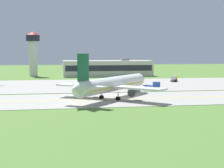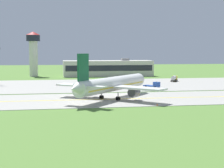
{
  "view_description": "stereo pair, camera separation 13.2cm",
  "coord_description": "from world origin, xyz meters",
  "px_view_note": "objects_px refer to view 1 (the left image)",
  "views": [
    {
      "loc": [
        -20.35,
        -93.36,
        13.21
      ],
      "look_at": [
        -4.26,
        2.86,
        4.0
      ],
      "focal_mm": 55.49,
      "sensor_mm": 36.0,
      "label": 1
    },
    {
      "loc": [
        -20.22,
        -93.38,
        13.21
      ],
      "look_at": [
        -4.26,
        2.86,
        4.0
      ],
      "focal_mm": 55.49,
      "sensor_mm": 36.0,
      "label": 2
    }
  ],
  "objects_px": {
    "airplane_lead": "(112,84)",
    "control_tower": "(33,49)",
    "service_truck_baggage": "(154,85)",
    "service_truck_fuel": "(174,78)"
  },
  "relations": [
    {
      "from": "airplane_lead",
      "to": "control_tower",
      "type": "bearing_deg",
      "value": 105.91
    },
    {
      "from": "service_truck_baggage",
      "to": "service_truck_fuel",
      "type": "relative_size",
      "value": 1.03
    },
    {
      "from": "airplane_lead",
      "to": "control_tower",
      "type": "distance_m",
      "value": 97.69
    },
    {
      "from": "airplane_lead",
      "to": "control_tower",
      "type": "xyz_separation_m",
      "value": [
        -26.63,
        93.44,
        10.23
      ]
    },
    {
      "from": "airplane_lead",
      "to": "control_tower",
      "type": "relative_size",
      "value": 1.42
    },
    {
      "from": "service_truck_baggage",
      "to": "service_truck_fuel",
      "type": "bearing_deg",
      "value": 56.64
    },
    {
      "from": "service_truck_baggage",
      "to": "control_tower",
      "type": "relative_size",
      "value": 0.27
    },
    {
      "from": "service_truck_fuel",
      "to": "service_truck_baggage",
      "type": "bearing_deg",
      "value": -123.36
    },
    {
      "from": "service_truck_baggage",
      "to": "control_tower",
      "type": "distance_m",
      "value": 83.26
    },
    {
      "from": "airplane_lead",
      "to": "service_truck_baggage",
      "type": "distance_m",
      "value": 31.94
    }
  ]
}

